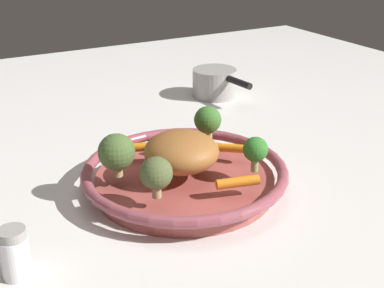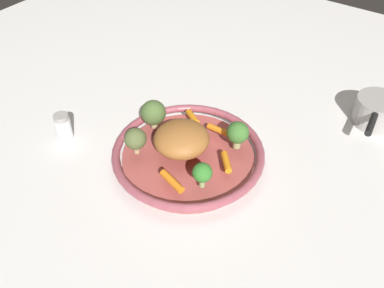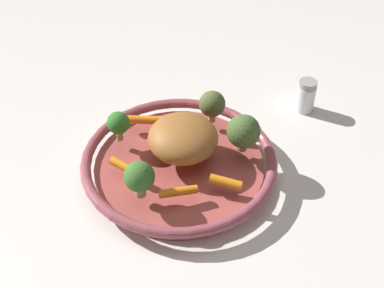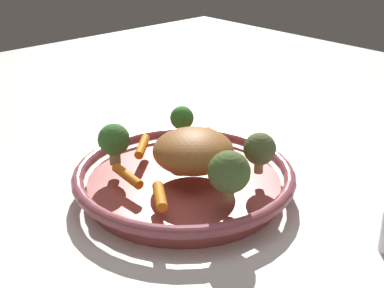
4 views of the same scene
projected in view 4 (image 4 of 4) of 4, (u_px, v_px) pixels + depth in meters
The scene contains 11 objects.
ground_plane at pixel (184, 193), 0.84m from camera, with size 2.11×2.11×0.00m, color silver.
serving_bowl at pixel (184, 180), 0.83m from camera, with size 0.35×0.35×0.04m.
roast_chicken_piece at pixel (193, 151), 0.81m from camera, with size 0.12×0.12×0.06m, color #9B5F2C.
baby_carrot_back at pixel (127, 176), 0.79m from camera, with size 0.01×0.01×0.06m, color orange.
baby_carrot_left at pixel (160, 196), 0.73m from camera, with size 0.02×0.02×0.05m, color orange.
baby_carrot_right at pixel (142, 146), 0.88m from camera, with size 0.01×0.01×0.06m, color orange.
baby_carrot_center at pixel (216, 138), 0.91m from camera, with size 0.02×0.02×0.07m, color orange.
broccoli_floret_mid at pixel (182, 118), 0.92m from camera, with size 0.04×0.04×0.06m.
broccoli_floret_large at pixel (229, 172), 0.72m from camera, with size 0.06×0.06×0.07m.
broccoli_floret_small at pixel (260, 149), 0.80m from camera, with size 0.05×0.05×0.06m.
broccoli_floret_edge at pixel (114, 140), 0.82m from camera, with size 0.05×0.05×0.07m.
Camera 4 is at (-0.55, 0.49, 0.42)m, focal length 49.80 mm.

